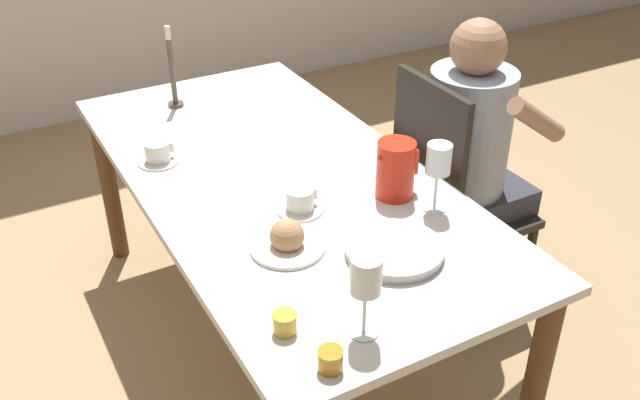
{
  "coord_description": "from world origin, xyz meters",
  "views": [
    {
      "loc": [
        -0.86,
        -1.83,
        1.88
      ],
      "look_at": [
        0.0,
        -0.27,
        0.77
      ],
      "focal_mm": 40.0,
      "sensor_mm": 36.0,
      "label": 1
    }
  ],
  "objects_px": {
    "person_seated": "(474,148)",
    "teacup_across": "(158,154)",
    "chair_person_side": "(449,199)",
    "serving_tray": "(394,250)",
    "bread_plate": "(287,240)",
    "teacup_near_person": "(300,201)",
    "candlestick_tall": "(173,76)",
    "wine_glass_juice": "(366,279)",
    "jam_jar_amber": "(285,322)",
    "jam_jar_red": "(330,359)",
    "wine_glass_water": "(439,162)",
    "red_pitcher": "(396,169)"
  },
  "relations": [
    {
      "from": "person_seated",
      "to": "teacup_across",
      "type": "distance_m",
      "value": 1.11
    },
    {
      "from": "chair_person_side",
      "to": "serving_tray",
      "type": "bearing_deg",
      "value": -51.79
    },
    {
      "from": "chair_person_side",
      "to": "bread_plate",
      "type": "bearing_deg",
      "value": -71.53
    },
    {
      "from": "teacup_near_person",
      "to": "serving_tray",
      "type": "distance_m",
      "value": 0.35
    },
    {
      "from": "teacup_across",
      "to": "candlestick_tall",
      "type": "bearing_deg",
      "value": 63.49
    },
    {
      "from": "teacup_near_person",
      "to": "teacup_across",
      "type": "relative_size",
      "value": 1.0
    },
    {
      "from": "wine_glass_juice",
      "to": "serving_tray",
      "type": "distance_m",
      "value": 0.36
    },
    {
      "from": "wine_glass_juice",
      "to": "jam_jar_amber",
      "type": "bearing_deg",
      "value": 149.32
    },
    {
      "from": "jam_jar_red",
      "to": "bread_plate",
      "type": "bearing_deg",
      "value": 74.82
    },
    {
      "from": "teacup_near_person",
      "to": "serving_tray",
      "type": "relative_size",
      "value": 0.52
    },
    {
      "from": "jam_jar_red",
      "to": "wine_glass_water",
      "type": "bearing_deg",
      "value": 35.13
    },
    {
      "from": "wine_glass_juice",
      "to": "teacup_near_person",
      "type": "relative_size",
      "value": 1.53
    },
    {
      "from": "person_seated",
      "to": "candlestick_tall",
      "type": "bearing_deg",
      "value": -133.45
    },
    {
      "from": "wine_glass_juice",
      "to": "bread_plate",
      "type": "xyz_separation_m",
      "value": [
        -0.0,
        0.39,
        -0.13
      ]
    },
    {
      "from": "red_pitcher",
      "to": "serving_tray",
      "type": "bearing_deg",
      "value": -124.02
    },
    {
      "from": "wine_glass_juice",
      "to": "jam_jar_amber",
      "type": "distance_m",
      "value": 0.23
    },
    {
      "from": "wine_glass_water",
      "to": "chair_person_side",
      "type": "bearing_deg",
      "value": 43.49
    },
    {
      "from": "serving_tray",
      "to": "wine_glass_juice",
      "type": "bearing_deg",
      "value": -136.77
    },
    {
      "from": "wine_glass_juice",
      "to": "candlestick_tall",
      "type": "height_order",
      "value": "candlestick_tall"
    },
    {
      "from": "wine_glass_water",
      "to": "candlestick_tall",
      "type": "distance_m",
      "value": 1.18
    },
    {
      "from": "serving_tray",
      "to": "teacup_near_person",
      "type": "bearing_deg",
      "value": 110.24
    },
    {
      "from": "red_pitcher",
      "to": "jam_jar_amber",
      "type": "distance_m",
      "value": 0.7
    },
    {
      "from": "red_pitcher",
      "to": "jam_jar_red",
      "type": "xyz_separation_m",
      "value": [
        -0.54,
        -0.55,
        -0.06
      ]
    },
    {
      "from": "chair_person_side",
      "to": "jam_jar_red",
      "type": "distance_m",
      "value": 1.19
    },
    {
      "from": "red_pitcher",
      "to": "chair_person_side",
      "type": "bearing_deg",
      "value": 24.7
    },
    {
      "from": "teacup_across",
      "to": "serving_tray",
      "type": "xyz_separation_m",
      "value": [
        0.4,
        -0.82,
        -0.02
      ]
    },
    {
      "from": "red_pitcher",
      "to": "teacup_near_person",
      "type": "relative_size",
      "value": 1.29
    },
    {
      "from": "wine_glass_water",
      "to": "serving_tray",
      "type": "relative_size",
      "value": 0.79
    },
    {
      "from": "person_seated",
      "to": "candlestick_tall",
      "type": "height_order",
      "value": "person_seated"
    },
    {
      "from": "bread_plate",
      "to": "jam_jar_red",
      "type": "height_order",
      "value": "bread_plate"
    },
    {
      "from": "wine_glass_water",
      "to": "jam_jar_red",
      "type": "height_order",
      "value": "wine_glass_water"
    },
    {
      "from": "person_seated",
      "to": "serving_tray",
      "type": "height_order",
      "value": "person_seated"
    },
    {
      "from": "red_pitcher",
      "to": "wine_glass_water",
      "type": "relative_size",
      "value": 0.85
    },
    {
      "from": "chair_person_side",
      "to": "teacup_across",
      "type": "height_order",
      "value": "chair_person_side"
    },
    {
      "from": "wine_glass_juice",
      "to": "teacup_across",
      "type": "xyz_separation_m",
      "value": [
        -0.16,
        1.05,
        -0.13
      ]
    },
    {
      "from": "jam_jar_amber",
      "to": "wine_glass_water",
      "type": "bearing_deg",
      "value": 22.74
    },
    {
      "from": "wine_glass_juice",
      "to": "candlestick_tall",
      "type": "xyz_separation_m",
      "value": [
        0.05,
        1.46,
        -0.04
      ]
    },
    {
      "from": "person_seated",
      "to": "jam_jar_red",
      "type": "distance_m",
      "value": 1.24
    },
    {
      "from": "person_seated",
      "to": "teacup_across",
      "type": "height_order",
      "value": "person_seated"
    },
    {
      "from": "wine_glass_juice",
      "to": "jam_jar_amber",
      "type": "relative_size",
      "value": 3.68
    },
    {
      "from": "jam_jar_red",
      "to": "red_pitcher",
      "type": "bearing_deg",
      "value": 45.34
    },
    {
      "from": "bread_plate",
      "to": "jam_jar_amber",
      "type": "xyz_separation_m",
      "value": [
        -0.16,
        -0.3,
        0.0
      ]
    },
    {
      "from": "chair_person_side",
      "to": "person_seated",
      "type": "xyz_separation_m",
      "value": [
        0.1,
        0.01,
        0.18
      ]
    },
    {
      "from": "person_seated",
      "to": "serving_tray",
      "type": "relative_size",
      "value": 4.27
    },
    {
      "from": "wine_glass_juice",
      "to": "jam_jar_red",
      "type": "xyz_separation_m",
      "value": [
        -0.13,
        -0.06,
        -0.13
      ]
    },
    {
      "from": "jam_jar_amber",
      "to": "teacup_across",
      "type": "bearing_deg",
      "value": 89.77
    },
    {
      "from": "wine_glass_water",
      "to": "wine_glass_juice",
      "type": "xyz_separation_m",
      "value": [
        -0.48,
        -0.36,
        -0.0
      ]
    },
    {
      "from": "teacup_near_person",
      "to": "serving_tray",
      "type": "height_order",
      "value": "teacup_near_person"
    },
    {
      "from": "teacup_near_person",
      "to": "wine_glass_water",
      "type": "bearing_deg",
      "value": -27.83
    },
    {
      "from": "wine_glass_water",
      "to": "teacup_near_person",
      "type": "bearing_deg",
      "value": 152.17
    }
  ]
}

